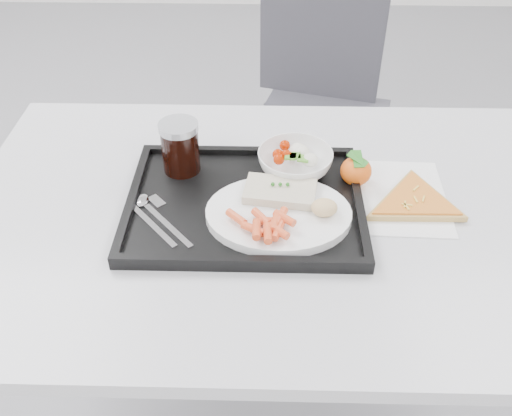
{
  "coord_description": "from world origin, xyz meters",
  "views": [
    {
      "loc": [
        -0.0,
        -0.55,
        1.45
      ],
      "look_at": [
        -0.02,
        0.27,
        0.77
      ],
      "focal_mm": 40.0,
      "sensor_mm": 36.0,
      "label": 1
    }
  ],
  "objects": [
    {
      "name": "chair",
      "position": [
        0.17,
        1.19,
        0.54
      ],
      "size": [
        0.52,
        0.52,
        0.93
      ],
      "color": "#3B3A41",
      "rests_on": "ground"
    },
    {
      "name": "table",
      "position": [
        0.0,
        0.3,
        0.68
      ],
      "size": [
        1.2,
        0.8,
        0.75
      ],
      "color": "#B2B3B5",
      "rests_on": "ground"
    },
    {
      "name": "salad_contents",
      "position": [
        0.05,
        0.42,
        0.8
      ],
      "size": [
        0.09,
        0.08,
        0.03
      ],
      "color": "#A21E00",
      "rests_on": "salad_bowl"
    },
    {
      "name": "dinner_plate",
      "position": [
        0.02,
        0.25,
        0.77
      ],
      "size": [
        0.27,
        0.27,
        0.02
      ],
      "color": "white",
      "rests_on": "tray"
    },
    {
      "name": "salad_bowl",
      "position": [
        0.05,
        0.4,
        0.79
      ],
      "size": [
        0.15,
        0.15,
        0.05
      ],
      "color": "white",
      "rests_on": "tray"
    },
    {
      "name": "cola_glass",
      "position": [
        -0.18,
        0.4,
        0.82
      ],
      "size": [
        0.08,
        0.08,
        0.11
      ],
      "color": "black",
      "rests_on": "tray"
    },
    {
      "name": "pizza_slice",
      "position": [
        0.28,
        0.31,
        0.76
      ],
      "size": [
        0.31,
        0.31,
        0.02
      ],
      "color": "tan",
      "rests_on": "napkin"
    },
    {
      "name": "fish_fillet",
      "position": [
        0.02,
        0.3,
        0.79
      ],
      "size": [
        0.14,
        0.1,
        0.03
      ],
      "color": "beige",
      "rests_on": "dinner_plate"
    },
    {
      "name": "tangerine",
      "position": [
        0.17,
        0.38,
        0.79
      ],
      "size": [
        0.08,
        0.08,
        0.07
      ],
      "color": "orange",
      "rests_on": "napkin"
    },
    {
      "name": "bread_roll",
      "position": [
        0.1,
        0.24,
        0.8
      ],
      "size": [
        0.06,
        0.05,
        0.03
      ],
      "color": "tan",
      "rests_on": "dinner_plate"
    },
    {
      "name": "napkin",
      "position": [
        0.22,
        0.34,
        0.75
      ],
      "size": [
        0.26,
        0.25,
        0.0
      ],
      "color": "white",
      "rests_on": "table"
    },
    {
      "name": "tray",
      "position": [
        -0.05,
        0.3,
        0.76
      ],
      "size": [
        0.45,
        0.35,
        0.03
      ],
      "color": "black",
      "rests_on": "table"
    },
    {
      "name": "carrot_pile",
      "position": [
        -0.0,
        0.2,
        0.8
      ],
      "size": [
        0.13,
        0.09,
        0.02
      ],
      "color": "#E35126",
      "rests_on": "dinner_plate"
    },
    {
      "name": "cutlery",
      "position": [
        -0.22,
        0.25,
        0.77
      ],
      "size": [
        0.14,
        0.15,
        0.01
      ],
      "color": "silver",
      "rests_on": "tray"
    }
  ]
}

